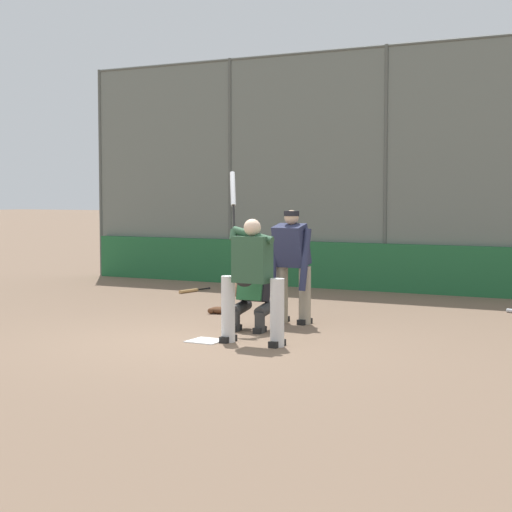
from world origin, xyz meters
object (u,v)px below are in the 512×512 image
(batter_at_plate, at_px, (252,276))
(fielding_glove_on_dirt, at_px, (218,310))
(catcher_behind_plate, at_px, (252,290))
(spare_bat_by_padding, at_px, (191,291))
(umpire_home, at_px, (292,263))

(batter_at_plate, relative_size, fielding_glove_on_dirt, 7.01)
(catcher_behind_plate, xyz_separation_m, spare_bat_by_padding, (3.33, -3.58, -0.54))
(spare_bat_by_padding, bearing_deg, fielding_glove_on_dirt, 49.30)
(spare_bat_by_padding, height_order, fielding_glove_on_dirt, fielding_glove_on_dirt)
(umpire_home, xyz_separation_m, spare_bat_by_padding, (3.53, -2.73, -0.86))
(umpire_home, height_order, fielding_glove_on_dirt, umpire_home)
(batter_at_plate, xyz_separation_m, catcher_behind_plate, (0.53, -0.97, -0.29))
(batter_at_plate, bearing_deg, umpire_home, -79.15)
(fielding_glove_on_dirt, bearing_deg, spare_bat_by_padding, -49.26)
(catcher_behind_plate, relative_size, spare_bat_by_padding, 1.24)
(batter_at_plate, xyz_separation_m, fielding_glove_on_dirt, (1.82, -2.19, -0.81))
(catcher_behind_plate, xyz_separation_m, fielding_glove_on_dirt, (1.30, -1.23, -0.52))
(umpire_home, height_order, spare_bat_by_padding, umpire_home)
(batter_at_plate, height_order, spare_bat_by_padding, batter_at_plate)
(catcher_behind_plate, xyz_separation_m, umpire_home, (-0.20, -0.85, 0.32))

